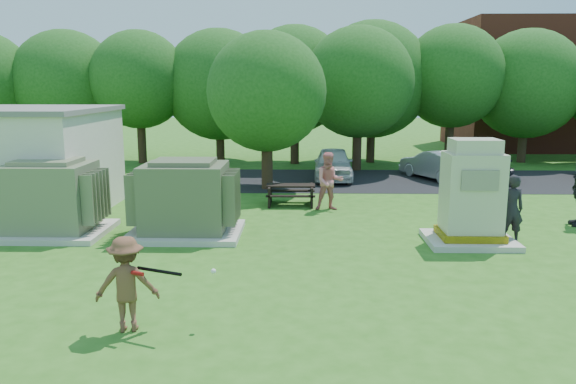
{
  "coord_description": "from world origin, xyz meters",
  "views": [
    {
      "loc": [
        0.34,
        -10.3,
        4.04
      ],
      "look_at": [
        0.0,
        4.0,
        1.3
      ],
      "focal_mm": 35.0,
      "sensor_mm": 36.0,
      "label": 1
    }
  ],
  "objects_px": {
    "generator_cabinet": "(472,198)",
    "car_dark": "(489,164)",
    "transformer_left": "(50,199)",
    "picnic_table": "(291,192)",
    "transformer_right": "(185,200)",
    "person_at_picnic": "(329,181)",
    "batter": "(127,284)",
    "car_white": "(333,164)",
    "person_by_generator": "(511,209)",
    "car_silver_a": "(437,165)"
  },
  "relations": [
    {
      "from": "generator_cabinet",
      "to": "car_dark",
      "type": "bearing_deg",
      "value": 69.63
    },
    {
      "from": "transformer_left",
      "to": "picnic_table",
      "type": "relative_size",
      "value": 1.83
    },
    {
      "from": "transformer_right",
      "to": "person_at_picnic",
      "type": "xyz_separation_m",
      "value": [
        4.06,
        3.21,
        -0.02
      ]
    },
    {
      "from": "car_dark",
      "to": "generator_cabinet",
      "type": "bearing_deg",
      "value": -96.36
    },
    {
      "from": "person_at_picnic",
      "to": "transformer_right",
      "type": "bearing_deg",
      "value": -147.45
    },
    {
      "from": "generator_cabinet",
      "to": "batter",
      "type": "bearing_deg",
      "value": -143.23
    },
    {
      "from": "person_at_picnic",
      "to": "car_white",
      "type": "distance_m",
      "value": 6.15
    },
    {
      "from": "person_by_generator",
      "to": "car_white",
      "type": "xyz_separation_m",
      "value": [
        -4.02,
        9.91,
        -0.22
      ]
    },
    {
      "from": "transformer_left",
      "to": "batter",
      "type": "relative_size",
      "value": 1.86
    },
    {
      "from": "person_by_generator",
      "to": "person_at_picnic",
      "type": "xyz_separation_m",
      "value": [
        -4.49,
        3.79,
        0.05
      ]
    },
    {
      "from": "picnic_table",
      "to": "batter",
      "type": "height_order",
      "value": "batter"
    },
    {
      "from": "car_white",
      "to": "car_silver_a",
      "type": "distance_m",
      "value": 4.47
    },
    {
      "from": "transformer_left",
      "to": "car_silver_a",
      "type": "xyz_separation_m",
      "value": [
        12.7,
        9.38,
        -0.34
      ]
    },
    {
      "from": "batter",
      "to": "picnic_table",
      "type": "bearing_deg",
      "value": -113.7
    },
    {
      "from": "car_dark",
      "to": "picnic_table",
      "type": "bearing_deg",
      "value": -132.67
    },
    {
      "from": "batter",
      "to": "car_silver_a",
      "type": "relative_size",
      "value": 0.42
    },
    {
      "from": "transformer_right",
      "to": "car_white",
      "type": "xyz_separation_m",
      "value": [
        4.53,
        9.33,
        -0.29
      ]
    },
    {
      "from": "transformer_right",
      "to": "generator_cabinet",
      "type": "height_order",
      "value": "generator_cabinet"
    },
    {
      "from": "car_white",
      "to": "person_by_generator",
      "type": "bearing_deg",
      "value": -65.83
    },
    {
      "from": "car_silver_a",
      "to": "car_white",
      "type": "bearing_deg",
      "value": -23.79
    },
    {
      "from": "generator_cabinet",
      "to": "person_by_generator",
      "type": "distance_m",
      "value": 1.08
    },
    {
      "from": "person_by_generator",
      "to": "person_at_picnic",
      "type": "bearing_deg",
      "value": -40.31
    },
    {
      "from": "transformer_left",
      "to": "person_at_picnic",
      "type": "distance_m",
      "value": 8.4
    },
    {
      "from": "person_at_picnic",
      "to": "car_white",
      "type": "height_order",
      "value": "person_at_picnic"
    },
    {
      "from": "picnic_table",
      "to": "batter",
      "type": "xyz_separation_m",
      "value": [
        -2.53,
        -10.01,
        0.37
      ]
    },
    {
      "from": "car_silver_a",
      "to": "transformer_right",
      "type": "bearing_deg",
      "value": 21.83
    },
    {
      "from": "person_by_generator",
      "to": "transformer_left",
      "type": "bearing_deg",
      "value": -2.85
    },
    {
      "from": "generator_cabinet",
      "to": "picnic_table",
      "type": "bearing_deg",
      "value": 135.73
    },
    {
      "from": "batter",
      "to": "car_white",
      "type": "relative_size",
      "value": 0.4
    },
    {
      "from": "person_by_generator",
      "to": "transformer_right",
      "type": "bearing_deg",
      "value": -4.02
    },
    {
      "from": "picnic_table",
      "to": "car_silver_a",
      "type": "relative_size",
      "value": 0.43
    },
    {
      "from": "batter",
      "to": "person_at_picnic",
      "type": "height_order",
      "value": "person_at_picnic"
    },
    {
      "from": "transformer_left",
      "to": "transformer_right",
      "type": "height_order",
      "value": "same"
    },
    {
      "from": "batter",
      "to": "person_by_generator",
      "type": "height_order",
      "value": "person_by_generator"
    },
    {
      "from": "picnic_table",
      "to": "car_silver_a",
      "type": "xyz_separation_m",
      "value": [
        6.21,
        5.43,
        0.19
      ]
    },
    {
      "from": "batter",
      "to": "car_silver_a",
      "type": "distance_m",
      "value": 17.74
    },
    {
      "from": "car_white",
      "to": "car_silver_a",
      "type": "relative_size",
      "value": 1.05
    },
    {
      "from": "car_white",
      "to": "car_silver_a",
      "type": "bearing_deg",
      "value": 2.66
    },
    {
      "from": "transformer_left",
      "to": "car_white",
      "type": "bearing_deg",
      "value": 48.6
    },
    {
      "from": "car_white",
      "to": "transformer_left",
      "type": "bearing_deg",
      "value": -129.3
    },
    {
      "from": "car_white",
      "to": "car_silver_a",
      "type": "height_order",
      "value": "car_white"
    },
    {
      "from": "car_silver_a",
      "to": "generator_cabinet",
      "type": "bearing_deg",
      "value": 57.17
    },
    {
      "from": "picnic_table",
      "to": "car_dark",
      "type": "distance_m",
      "value": 10.17
    },
    {
      "from": "transformer_right",
      "to": "car_dark",
      "type": "xyz_separation_m",
      "value": [
        11.29,
        9.54,
        -0.33
      ]
    },
    {
      "from": "person_by_generator",
      "to": "batter",
      "type": "bearing_deg",
      "value": 33.32
    },
    {
      "from": "transformer_left",
      "to": "picnic_table",
      "type": "height_order",
      "value": "transformer_left"
    },
    {
      "from": "transformer_right",
      "to": "batter",
      "type": "height_order",
      "value": "transformer_right"
    },
    {
      "from": "transformer_left",
      "to": "picnic_table",
      "type": "bearing_deg",
      "value": 31.34
    },
    {
      "from": "car_silver_a",
      "to": "picnic_table",
      "type": "bearing_deg",
      "value": 16.8
    },
    {
      "from": "transformer_left",
      "to": "person_by_generator",
      "type": "height_order",
      "value": "transformer_left"
    }
  ]
}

